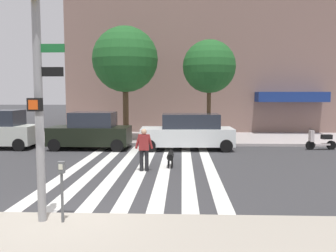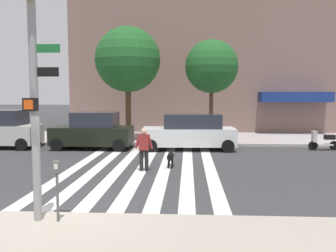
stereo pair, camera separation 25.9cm
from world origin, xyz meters
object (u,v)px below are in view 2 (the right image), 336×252
(parking_meter_curbside, at_px, (57,183))
(parked_scooter, at_px, (324,141))
(parked_car_third_in_line, at_px, (190,132))
(street_tree_middle, at_px, (212,67))
(parked_car_behind_first, at_px, (93,131))
(pedestrian_dog_walker, at_px, (144,147))
(street_tree_nearest, at_px, (128,60))
(traffic_light_pole, at_px, (33,68))
(dog_on_leash, at_px, (171,156))

(parking_meter_curbside, distance_m, parked_scooter, 15.30)
(parked_car_third_in_line, distance_m, street_tree_middle, 4.43)
(parked_car_behind_first, xyz_separation_m, pedestrian_dog_walker, (3.43, -5.40, -0.03))
(parking_meter_curbside, height_order, street_tree_nearest, street_tree_nearest)
(parked_car_third_in_line, height_order, street_tree_middle, street_tree_middle)
(traffic_light_pole, distance_m, parked_car_third_in_line, 12.12)
(parked_car_third_in_line, bearing_deg, dog_on_leash, -99.77)
(parked_car_third_in_line, relative_size, dog_on_leash, 4.59)
(traffic_light_pole, bearing_deg, parked_car_third_in_line, 73.15)
(parking_meter_curbside, distance_m, parked_car_behind_first, 11.57)
(pedestrian_dog_walker, bearing_deg, parking_meter_curbside, -101.21)
(street_tree_nearest, bearing_deg, parked_car_behind_first, -115.81)
(street_tree_middle, bearing_deg, parked_scooter, -19.46)
(parked_car_behind_first, height_order, pedestrian_dog_walker, parked_car_behind_first)
(parked_scooter, xyz_separation_m, dog_on_leash, (-7.86, -4.78, -0.03))
(traffic_light_pole, xyz_separation_m, parked_scooter, (10.50, 11.53, -3.04))
(parked_car_third_in_line, bearing_deg, pedestrian_dog_walker, -108.21)
(parked_scooter, distance_m, pedestrian_dog_walker, 10.48)
(pedestrian_dog_walker, bearing_deg, traffic_light_pole, -105.59)
(parked_car_behind_first, height_order, parked_car_third_in_line, parked_car_behind_first)
(parking_meter_curbside, relative_size, pedestrian_dog_walker, 0.83)
(parked_car_behind_first, xyz_separation_m, street_tree_middle, (6.47, 2.25, 3.59))
(parked_scooter, relative_size, pedestrian_dog_walker, 1.00)
(street_tree_nearest, bearing_deg, street_tree_middle, -7.87)
(street_tree_nearest, bearing_deg, pedestrian_dog_walker, -76.50)
(pedestrian_dog_walker, bearing_deg, dog_on_leash, 39.74)
(traffic_light_pole, distance_m, dog_on_leash, 7.88)
(traffic_light_pole, bearing_deg, pedestrian_dog_walker, 74.41)
(parked_scooter, xyz_separation_m, pedestrian_dog_walker, (-8.85, -5.60, 0.45))
(parked_car_behind_first, bearing_deg, parked_car_third_in_line, 0.03)
(parked_car_third_in_line, height_order, dog_on_leash, parked_car_third_in_line)
(parking_meter_curbside, height_order, pedestrian_dog_walker, pedestrian_dog_walker)
(dog_on_leash, bearing_deg, traffic_light_pole, -111.37)
(traffic_light_pole, xyz_separation_m, street_tree_nearest, (-0.35, 14.28, 1.51))
(traffic_light_pole, distance_m, parked_scooter, 15.89)
(parked_scooter, relative_size, street_tree_middle, 0.27)
(parked_car_behind_first, bearing_deg, street_tree_middle, 19.19)
(parking_meter_curbside, distance_m, pedestrian_dog_walker, 6.07)
(street_tree_middle, xyz_separation_m, dog_on_leash, (-2.05, -6.83, -4.10))
(street_tree_middle, bearing_deg, parked_car_behind_first, -160.81)
(street_tree_nearest, relative_size, dog_on_leash, 6.42)
(traffic_light_pole, height_order, parked_car_third_in_line, traffic_light_pole)
(dog_on_leash, bearing_deg, parked_car_behind_first, 133.99)
(parked_car_third_in_line, height_order, parked_scooter, parked_car_third_in_line)
(parking_meter_curbside, relative_size, street_tree_middle, 0.23)
(traffic_light_pole, distance_m, street_tree_middle, 14.41)
(pedestrian_dog_walker, bearing_deg, parked_scooter, 32.34)
(parked_scooter, relative_size, dog_on_leash, 1.52)
(parked_scooter, distance_m, street_tree_nearest, 12.09)
(parking_meter_curbside, bearing_deg, parked_scooter, 49.05)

